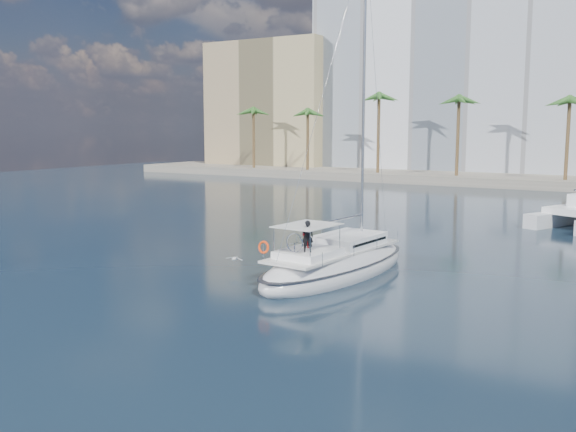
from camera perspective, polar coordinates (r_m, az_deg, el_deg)
The scene contains 8 objects.
ground at distance 34.04m, azimuth -2.57°, elevation -5.00°, with size 160.00×160.00×0.00m, color black.
quay at distance 90.74m, azimuth 19.38°, elevation 3.03°, with size 120.00×14.00×1.20m, color gray.
building_modern at distance 105.28m, azimuth 14.59°, elevation 11.14°, with size 42.00×16.00×28.00m, color white.
building_tan_left at distance 113.99m, azimuth -0.87°, elevation 9.61°, with size 22.00×14.00×22.00m, color tan.
palm_left at distance 99.56m, azimuth -0.63°, elevation 9.45°, with size 3.60×3.60×12.30m.
palm_centre at distance 86.60m, azimuth 19.12°, elevation 9.25°, with size 3.60×3.60×12.30m.
main_sloop at distance 33.34m, azimuth 4.33°, elevation -4.34°, with size 4.94×12.52×18.15m.
seagull at distance 34.31m, azimuth -4.76°, elevation -3.80°, with size 1.07×0.46×0.20m.
Camera 1 is at (18.47, -27.57, 7.60)m, focal length 40.00 mm.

